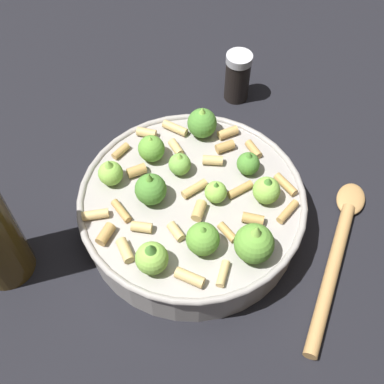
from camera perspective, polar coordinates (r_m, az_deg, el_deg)
name	(u,v)px	position (r m, az deg, el deg)	size (l,w,h in m)	color
ground_plane	(192,222)	(0.61, 0.00, -3.61)	(2.40, 2.40, 0.00)	black
cooking_pan	(192,207)	(0.58, 0.04, -1.77)	(0.27, 0.27, 0.11)	#9E9993
pepper_shaker	(238,77)	(0.73, 5.45, 13.53)	(0.04, 0.04, 0.08)	black
wooden_spoon	(338,250)	(0.61, 16.96, -6.63)	(0.04, 0.25, 0.02)	#B2844C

